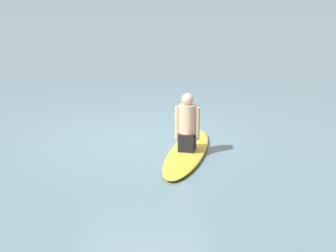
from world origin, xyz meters
The scene contains 3 objects.
ground_plane centered at (0.00, 0.00, 0.00)m, with size 400.00×400.00×0.00m, color slate.
surfboard centered at (0.84, -0.91, 0.05)m, with size 2.69×0.61×0.10m, color gold.
person_paddler centered at (0.84, -0.91, 0.55)m, with size 0.44×0.37×1.00m.
Camera 1 is at (0.81, -9.79, 3.13)m, focal length 58.27 mm.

